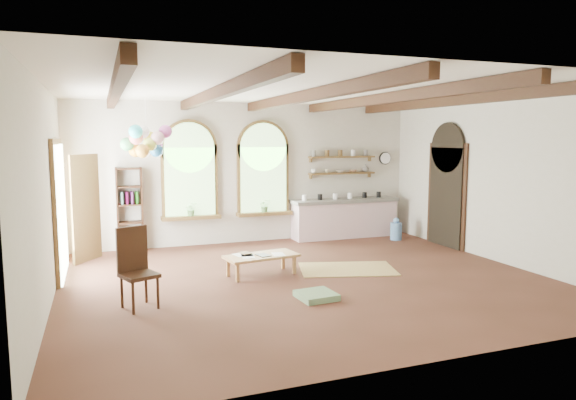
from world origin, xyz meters
name	(u,v)px	position (x,y,z in m)	size (l,w,h in m)	color
floor	(307,279)	(0.00, 0.00, 0.00)	(8.00, 8.00, 0.00)	brown
ceiling_beams	(308,96)	(0.00, 0.00, 3.10)	(6.20, 6.80, 0.18)	#362111
window_left	(190,173)	(-1.40, 3.43, 1.63)	(1.30, 0.28, 2.20)	brown
window_right	(263,172)	(0.30, 3.43, 1.63)	(1.30, 0.28, 2.20)	brown
left_doorway	(60,210)	(-3.95, 1.80, 1.15)	(0.10, 1.90, 2.50)	brown
right_doorway	(446,197)	(3.95, 1.50, 1.10)	(0.10, 1.30, 2.40)	black
kitchen_counter	(344,218)	(2.30, 3.20, 0.48)	(2.68, 0.62, 0.94)	beige
wall_shelf_lower	(342,173)	(2.30, 3.38, 1.55)	(1.70, 0.24, 0.04)	brown
wall_shelf_upper	(342,157)	(2.30, 3.38, 1.95)	(1.70, 0.24, 0.04)	brown
wall_clock	(385,158)	(3.55, 3.45, 1.90)	(0.32, 0.32, 0.04)	black
bookshelf	(130,210)	(-2.70, 3.32, 0.90)	(0.53, 0.32, 1.80)	#362111
coffee_table	(261,257)	(-0.65, 0.55, 0.32)	(1.35, 0.77, 0.36)	tan
side_chair	(139,285)	(-2.81, -0.53, 0.33)	(0.59, 0.59, 1.15)	#362111
floor_mat	(347,269)	(0.95, 0.36, 0.01)	(1.72, 1.06, 0.02)	tan
floor_cushion	(316,295)	(-0.27, -1.02, 0.05)	(0.54, 0.54, 0.09)	#6A8E62
water_jug_a	(373,224)	(3.10, 3.20, 0.27)	(0.32, 0.32, 0.63)	#5D8DC8
water_jug_b	(396,230)	(3.30, 2.46, 0.23)	(0.28, 0.28, 0.53)	#5D8DC8
balloon_cluster	(146,141)	(-2.40, 2.30, 2.35)	(0.96, 0.96, 1.16)	white
table_book	(241,254)	(-0.97, 0.72, 0.37)	(0.16, 0.24, 0.02)	olive
tablet	(263,255)	(-0.63, 0.48, 0.37)	(0.19, 0.27, 0.01)	black
potted_plant_left	(191,209)	(-1.40, 3.32, 0.85)	(0.27, 0.23, 0.30)	#598C4C
potted_plant_right	(265,206)	(0.30, 3.32, 0.85)	(0.27, 0.23, 0.30)	#598C4C
shelf_cup_a	(314,171)	(1.55, 3.38, 1.62)	(0.12, 0.10, 0.10)	white
shelf_cup_b	(327,171)	(1.90, 3.38, 1.62)	(0.10, 0.10, 0.09)	beige
shelf_bowl_a	(340,171)	(2.25, 3.38, 1.60)	(0.22, 0.22, 0.05)	beige
shelf_bowl_b	(353,171)	(2.60, 3.38, 1.60)	(0.20, 0.20, 0.06)	#8C664C
shelf_vase	(365,168)	(2.95, 3.38, 1.67)	(0.18, 0.18, 0.19)	slate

